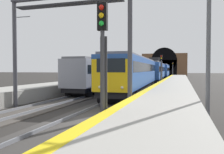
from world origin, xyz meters
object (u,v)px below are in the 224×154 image
railway_signal_near (103,56)px  overhead_signal_gantry (68,22)px  railway_signal_far (173,68)px  catenary_mast_near (208,44)px  catenary_mast_far (15,53)px  railway_signal_mid (161,68)px  train_adjacent_platform (123,72)px  train_main_approaching (154,71)px

railway_signal_near → overhead_signal_gantry: bearing=-141.5°
railway_signal_far → catenary_mast_near: catenary_mast_near is taller
catenary_mast_near → catenary_mast_far: catenary_mast_far is taller
railway_signal_mid → catenary_mast_near: 22.49m
catenary_mast_far → railway_signal_near: bearing=-130.0°
railway_signal_mid → catenary_mast_near: size_ratio=0.62×
train_adjacent_platform → railway_signal_mid: bearing=-108.5°
catenary_mast_near → railway_signal_far: bearing=3.7°
railway_signal_far → overhead_signal_gantry: (-63.84, 4.14, 2.79)m
railway_signal_mid → railway_signal_near: bearing=0.0°
train_main_approaching → railway_signal_far: size_ratio=11.54×
railway_signal_mid → overhead_signal_gantry: overhead_signal_gantry is taller
railway_signal_mid → railway_signal_far: (42.47, 0.00, 0.09)m
overhead_signal_gantry → catenary_mast_near: catenary_mast_near is taller
railway_signal_mid → railway_signal_far: bearing=-180.0°
train_main_approaching → railway_signal_near: railway_signal_near is taller
train_main_approaching → catenary_mast_far: bearing=-24.9°
train_adjacent_platform → railway_signal_near: bearing=-167.3°
railway_signal_near → overhead_signal_gantry: (5.19, 4.14, 2.54)m
catenary_mast_near → railway_signal_mid: bearing=10.8°
railway_signal_far → overhead_signal_gantry: overhead_signal_gantry is taller
train_adjacent_platform → railway_signal_far: bearing=-8.6°
railway_signal_near → train_adjacent_platform: bearing=-167.6°
train_main_approaching → train_adjacent_platform: train_main_approaching is taller
overhead_signal_gantry → catenary_mast_far: bearing=57.6°
train_main_approaching → railway_signal_mid: 8.55m
railway_signal_mid → catenary_mast_near: (-22.07, -4.20, 1.14)m
railway_signal_near → railway_signal_far: bearing=-180.0°
railway_signal_far → overhead_signal_gantry: size_ratio=0.58×
train_main_approaching → catenary_mast_near: bearing=10.0°
railway_signal_mid → catenary_mast_near: catenary_mast_near is taller
railway_signal_near → railway_signal_mid: railway_signal_near is taller
railway_signal_near → overhead_signal_gantry: overhead_signal_gantry is taller
train_main_approaching → overhead_signal_gantry: overhead_signal_gantry is taller
overhead_signal_gantry → catenary_mast_near: size_ratio=1.11×
railway_signal_far → catenary_mast_near: bearing=3.7°
railway_signal_mid → catenary_mast_far: size_ratio=0.58×
train_adjacent_platform → railway_signal_far: size_ratio=7.48×
train_main_approaching → catenary_mast_near: catenary_mast_near is taller
railway_signal_near → catenary_mast_far: bearing=-130.0°
catenary_mast_near → train_adjacent_platform: bearing=23.5°
railway_signal_mid → overhead_signal_gantry: (-21.36, 4.14, 2.88)m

